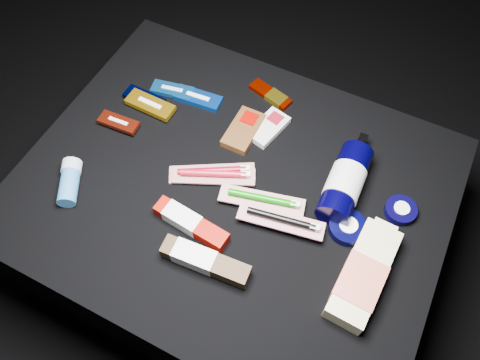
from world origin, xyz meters
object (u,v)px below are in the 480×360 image
at_px(lotion_bottle, 345,183).
at_px(bodywash_bottle, 363,276).
at_px(deodorant_stick, 70,181).
at_px(toothpaste_carton_red, 188,222).

distance_m(lotion_bottle, bodywash_bottle, 0.21).
relative_size(deodorant_stick, toothpaste_carton_red, 0.65).
xyz_separation_m(lotion_bottle, toothpaste_carton_red, (-0.28, -0.24, -0.02)).
distance_m(bodywash_bottle, deodorant_stick, 0.68).
bearing_deg(lotion_bottle, toothpaste_carton_red, -141.24).
distance_m(lotion_bottle, toothpaste_carton_red, 0.36).
bearing_deg(deodorant_stick, toothpaste_carton_red, -22.34).
bearing_deg(bodywash_bottle, deodorant_stick, -169.81).
bearing_deg(toothpaste_carton_red, deodorant_stick, -167.60).
xyz_separation_m(lotion_bottle, deodorant_stick, (-0.57, -0.27, -0.02)).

